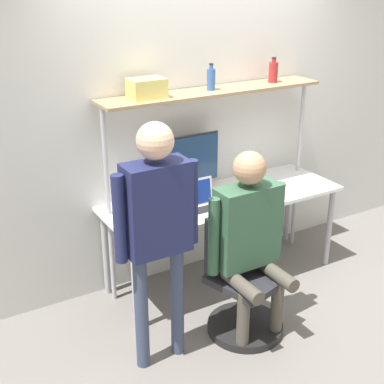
{
  "coord_description": "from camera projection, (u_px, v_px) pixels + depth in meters",
  "views": [
    {
      "loc": [
        -2.26,
        -2.97,
        2.49
      ],
      "look_at": [
        -0.6,
        -0.14,
        1.12
      ],
      "focal_mm": 50.0,
      "sensor_mm": 36.0,
      "label": 1
    }
  ],
  "objects": [
    {
      "name": "ground_plane",
      "position": [
        246.0,
        297.0,
        4.38
      ],
      "size": [
        12.0,
        12.0,
        0.0
      ],
      "primitive_type": "plane",
      "color": "slate"
    },
    {
      "name": "wall_back",
      "position": [
        201.0,
        117.0,
        4.45
      ],
      "size": [
        8.0,
        0.06,
        2.7
      ],
      "color": "silver",
      "rests_on": "ground_plane"
    },
    {
      "name": "desk",
      "position": [
        224.0,
        205.0,
        4.4
      ],
      "size": [
        2.01,
        0.69,
        0.77
      ],
      "color": "white",
      "rests_on": "ground_plane"
    },
    {
      "name": "shelf_unit",
      "position": [
        214.0,
        113.0,
        4.26
      ],
      "size": [
        1.91,
        0.32,
        1.61
      ],
      "color": "#997A56",
      "rests_on": "ground_plane"
    },
    {
      "name": "monitor",
      "position": [
        189.0,
        162.0,
        4.35
      ],
      "size": [
        0.55,
        0.19,
        0.5
      ],
      "color": "#333338",
      "rests_on": "desk"
    },
    {
      "name": "laptop",
      "position": [
        198.0,
        201.0,
        4.14
      ],
      "size": [
        0.31,
        0.22,
        0.22
      ],
      "color": "silver",
      "rests_on": "desk"
    },
    {
      "name": "cell_phone",
      "position": [
        227.0,
        202.0,
        4.26
      ],
      "size": [
        0.07,
        0.15,
        0.01
      ],
      "color": "#264C8C",
      "rests_on": "desk"
    },
    {
      "name": "office_chair",
      "position": [
        242.0,
        296.0,
        3.91
      ],
      "size": [
        0.57,
        0.57,
        0.92
      ],
      "color": "black",
      "rests_on": "ground_plane"
    },
    {
      "name": "person_seated",
      "position": [
        250.0,
        231.0,
        3.67
      ],
      "size": [
        0.62,
        0.47,
        1.39
      ],
      "color": "#4C473D",
      "rests_on": "ground_plane"
    },
    {
      "name": "person_standing",
      "position": [
        157.0,
        217.0,
        3.29
      ],
      "size": [
        0.58,
        0.23,
        1.68
      ],
      "color": "#38425B",
      "rests_on": "ground_plane"
    },
    {
      "name": "bottle_red",
      "position": [
        273.0,
        72.0,
        4.42
      ],
      "size": [
        0.08,
        0.08,
        0.21
      ],
      "color": "maroon",
      "rests_on": "shelf_unit"
    },
    {
      "name": "bottle_blue",
      "position": [
        211.0,
        79.0,
        4.14
      ],
      "size": [
        0.07,
        0.07,
        0.21
      ],
      "color": "#335999",
      "rests_on": "shelf_unit"
    },
    {
      "name": "storage_box",
      "position": [
        147.0,
        88.0,
        3.89
      ],
      "size": [
        0.26,
        0.18,
        0.14
      ],
      "color": "#DBCC66",
      "rests_on": "shelf_unit"
    }
  ]
}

